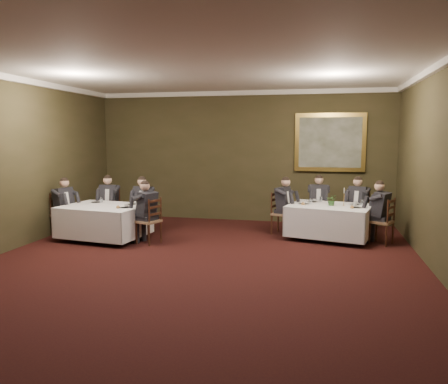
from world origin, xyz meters
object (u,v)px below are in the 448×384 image
at_px(chair_main_endleft, 281,222).
at_px(diner_sec_backright, 144,211).
at_px(chair_sec_backright, 144,221).
at_px(diner_main_endright, 382,220).
at_px(chair_sec_endright, 149,230).
at_px(diner_sec_backleft, 110,209).
at_px(painting, 330,142).
at_px(table_second, 104,219).
at_px(chair_main_endright, 382,231).
at_px(chair_main_backright, 358,221).
at_px(diner_main_endleft, 282,213).
at_px(diner_main_backright, 358,212).
at_px(diner_main_backleft, 318,209).
at_px(diner_sec_endleft, 63,214).
at_px(chair_sec_backleft, 110,218).
at_px(candlestick, 344,199).
at_px(table_main, 329,219).
at_px(centerpiece, 332,200).
at_px(diner_sec_endright, 148,220).
at_px(chair_sec_endleft, 64,223).
at_px(chair_main_backleft, 318,218).

distance_m(chair_main_endleft, diner_sec_backright, 3.29).
xyz_separation_m(chair_main_endleft, chair_sec_backright, (-3.23, -0.54, 0.00)).
distance_m(diner_main_endright, chair_sec_backright, 5.41).
bearing_deg(chair_sec_endright, diner_sec_backright, 47.27).
height_order(diner_sec_backleft, painting, painting).
relative_size(table_second, chair_main_endright, 1.95).
height_order(chair_main_backright, diner_main_endleft, diner_main_endleft).
bearing_deg(diner_main_backright, diner_main_endleft, 41.36).
xyz_separation_m(diner_main_backleft, diner_sec_backright, (-4.07, -1.28, 0.00)).
bearing_deg(diner_sec_endleft, chair_sec_backleft, 155.52).
relative_size(table_second, diner_sec_backright, 1.45).
distance_m(chair_main_backright, diner_main_backright, 0.23).
xyz_separation_m(diner_sec_backleft, diner_sec_endleft, (-0.76, -0.81, 0.00)).
xyz_separation_m(chair_main_backright, diner_main_backright, (-0.01, -0.01, 0.23)).
relative_size(chair_sec_endright, candlestick, 2.41).
height_order(table_main, diner_main_endright, diner_main_endright).
height_order(diner_main_endright, centerpiece, diner_main_endright).
height_order(diner_main_backright, chair_main_endright, diner_main_backright).
bearing_deg(diner_sec_backleft, chair_main_endright, 172.51).
distance_m(diner_main_backright, chair_main_endright, 1.13).
xyz_separation_m(chair_sec_endright, painting, (3.80, 2.99, 1.86)).
bearing_deg(diner_sec_endright, diner_main_endleft, -41.33).
relative_size(diner_sec_backright, candlestick, 3.24).
distance_m(chair_sec_backleft, chair_sec_endleft, 1.12).
bearing_deg(diner_main_backleft, table_main, 104.31).
bearing_deg(diner_main_backright, chair_sec_endright, 50.04).
relative_size(diner_main_endleft, diner_main_endright, 1.00).
xyz_separation_m(diner_main_endleft, chair_main_endright, (2.17, -0.53, -0.23)).
relative_size(chair_main_backleft, diner_main_endright, 0.74).
xyz_separation_m(chair_main_endright, chair_sec_backright, (-5.41, -0.01, 0.00)).
bearing_deg(table_main, diner_sec_backright, -176.18).
bearing_deg(diner_main_backright, chair_sec_backright, 37.28).
relative_size(chair_sec_backleft, centerpiece, 3.84).
bearing_deg(chair_sec_backleft, chair_main_backright, -177.72).
bearing_deg(table_second, diner_main_endright, 8.17).
height_order(chair_sec_backleft, diner_sec_backleft, diner_sec_backleft).
height_order(diner_main_backleft, chair_main_endright, diner_main_backleft).
distance_m(chair_sec_backright, centerpiece, 4.41).
xyz_separation_m(diner_main_endright, chair_sec_backleft, (-6.36, 0.11, -0.23)).
bearing_deg(table_main, diner_main_backleft, 104.19).
distance_m(table_main, centerpiece, 0.45).
bearing_deg(diner_sec_backright, chair_main_endright, 179.62).
bearing_deg(painting, diner_main_backright, -54.56).
distance_m(diner_main_backright, diner_main_endright, 1.10).
bearing_deg(diner_main_backleft, chair_sec_endright, 32.68).
bearing_deg(chair_main_endleft, chair_main_endright, 94.27).
relative_size(chair_sec_backright, chair_sec_endright, 1.00).
bearing_deg(diner_sec_backleft, chair_main_backleft, -173.51).
bearing_deg(chair_sec_endright, centerpiece, -52.78).
height_order(table_second, diner_main_endleft, diner_main_endleft).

